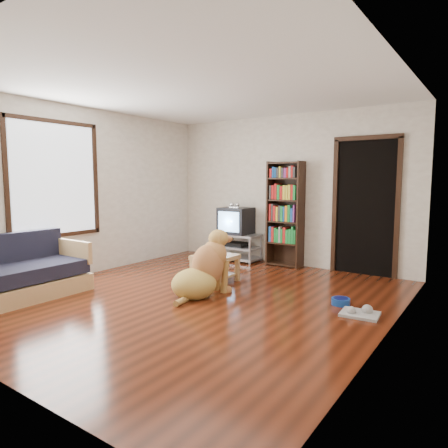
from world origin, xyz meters
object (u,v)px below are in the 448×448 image
Objects in this scene: coffee_table at (215,263)px; crt_tv at (237,220)px; dog at (204,271)px; dog_bowl at (341,301)px; grey_rag at (360,314)px; laptop at (214,254)px; tv_stand at (236,246)px; bookshelf at (285,208)px; sofa at (12,279)px.

crt_tv is at bearing 111.91° from coffee_table.
dog is at bearing -67.61° from crt_tv.
dog_bowl is 0.39m from grey_rag.
tv_stand reaches higher than laptop.
bookshelf is (0.34, 1.61, 0.59)m from laptop.
dog is (0.27, -0.59, -0.09)m from laptop.
dog is (-1.60, -0.61, 0.28)m from dog_bowl.
grey_rag is at bearing 26.68° from sofa.
laptop is 0.32× the size of dog.
dog_bowl is 0.55× the size of grey_rag.
grey_rag is (2.17, -0.23, -0.40)m from laptop.
dog_bowl is 2.41m from bookshelf.
coffee_table is (-0.34, -1.58, -0.72)m from bookshelf.
bookshelf is at bearing 134.87° from grey_rag.
crt_tv reaches higher than dog_bowl.
tv_stand is 0.50× the size of sofa.
tv_stand is 0.47m from crt_tv.
crt_tv is 2.34m from dog.
crt_tv is at bearing 112.39° from dog.
sofa is at bearing -104.93° from crt_tv.
tv_stand is (-0.61, 1.52, -0.14)m from laptop.
dog_bowl is 2.99m from crt_tv.
dog_bowl is 0.40× the size of coffee_table.
laptop is at bearing -90.00° from coffee_table.
sofa is (-1.92, -3.72, -0.74)m from bookshelf.
dog is at bearing -97.34° from laptop.
tv_stand is at bearing 74.98° from sofa.
crt_tv reaches higher than dog.
dog reaches higher than coffee_table.
bookshelf is at bearing 88.06° from dog.
coffee_table is at bearing 179.76° from dog_bowl.
tv_stand is at bearing -174.37° from bookshelf.
dog_bowl is at bearing 20.79° from dog.
laptop is at bearing -68.20° from tv_stand.
grey_rag is at bearing -45.13° from bookshelf.
dog_bowl is at bearing -31.44° from crt_tv.
crt_tv reaches higher than tv_stand.
dog_bowl is at bearing -0.24° from coffee_table.
sofa is (-0.97, -3.63, -0.01)m from tv_stand.
dog_bowl is 0.38× the size of crt_tv.
tv_stand is 1.55× the size of crt_tv.
dog is (0.88, -2.10, 0.05)m from tv_stand.
coffee_table is (-1.87, 0.01, 0.24)m from dog_bowl.
crt_tv is (-0.61, 1.54, 0.33)m from laptop.
bookshelf is (0.95, 0.09, 0.73)m from tv_stand.
coffee_table is at bearing -67.80° from tv_stand.
crt_tv is 0.54× the size of dog.
laptop is at bearing 114.61° from dog.
bookshelf reaches higher than crt_tv.
dog is at bearing -66.45° from coffee_table.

